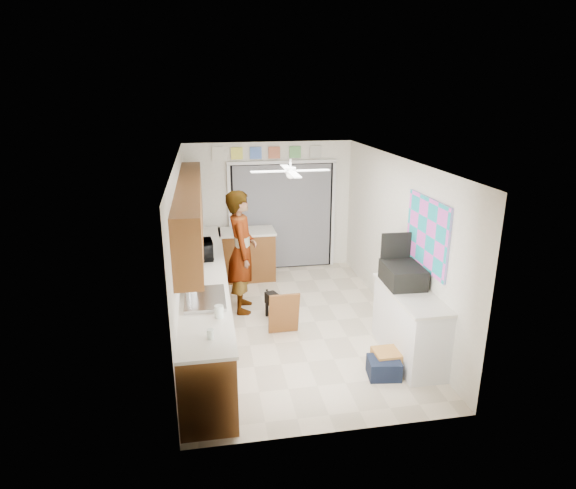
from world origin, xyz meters
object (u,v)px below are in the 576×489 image
paper_towel_roll (191,285)px  navy_crate (384,368)px  soap_bottle (192,280)px  dog (275,306)px  microwave (202,250)px  cardboard_box (390,360)px  man (242,252)px  suitcase (403,275)px

paper_towel_roll → navy_crate: bearing=-18.9°
soap_bottle → dog: size_ratio=0.53×
paper_towel_roll → navy_crate: size_ratio=0.73×
microwave → navy_crate: microwave is taller
paper_towel_roll → dog: bearing=40.1°
soap_bottle → paper_towel_roll: (-0.01, -0.14, -0.00)m
microwave → navy_crate: (2.18, -2.20, -0.95)m
paper_towel_roll → dog: size_ratio=0.51×
microwave → cardboard_box: bearing=-136.2°
dog → paper_towel_roll: bearing=-160.1°
cardboard_box → man: man is taller
soap_bottle → suitcase: size_ratio=0.47×
dog → soap_bottle: bearing=-164.1°
soap_bottle → suitcase: (2.77, -0.27, -0.01)m
paper_towel_roll → suitcase: 2.78m
suitcase → navy_crate: (-0.46, -0.67, -0.95)m
suitcase → man: 2.57m
microwave → paper_towel_roll: size_ratio=1.69×
microwave → suitcase: (2.63, -1.53, 0.00)m
suitcase → navy_crate: size_ratio=1.60×
suitcase → dog: bearing=145.7°
man → microwave: bearing=99.0°
microwave → paper_towel_roll: (-0.14, -1.41, 0.01)m
paper_towel_roll → suitcase: (2.78, -0.13, -0.01)m
soap_bottle → cardboard_box: (2.45, -0.81, -0.95)m
cardboard_box → man: size_ratio=0.22×
paper_towel_roll → microwave: bearing=84.2°
cardboard_box → man: (-1.70, 2.12, 0.85)m
soap_bottle → cardboard_box: bearing=-18.2°
man → soap_bottle: bearing=154.5°
suitcase → cardboard_box: size_ratio=1.45×
soap_bottle → dog: (1.21, 0.88, -0.87)m
microwave → paper_towel_roll: 1.41m
soap_bottle → man: man is taller
dog → cardboard_box: bearing=-74.0°
cardboard_box → paper_towel_roll: bearing=164.9°
navy_crate → dog: size_ratio=0.70×
soap_bottle → dog: 1.73m
soap_bottle → man: (0.75, 1.31, -0.10)m
soap_bottle → paper_towel_roll: soap_bottle is taller
microwave → suitcase: 3.05m
microwave → dog: 1.42m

